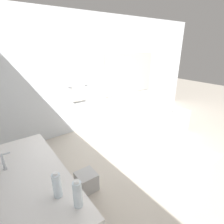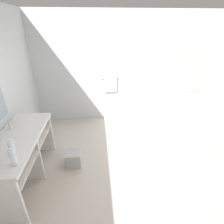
% 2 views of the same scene
% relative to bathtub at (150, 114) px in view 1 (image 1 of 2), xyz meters
% --- Properties ---
extents(ground_plane, '(16.00, 16.00, 0.00)m').
position_rel_bathtub_xyz_m(ground_plane, '(-1.31, -1.35, -0.31)').
color(ground_plane, beige).
rests_on(ground_plane, ground).
extents(wall_back_with_blinds, '(7.40, 0.13, 2.70)m').
position_rel_bathtub_xyz_m(wall_back_with_blinds, '(-1.26, 0.88, 1.04)').
color(wall_back_with_blinds, silver).
rests_on(wall_back_with_blinds, ground_plane).
extents(vanity_counter, '(0.64, 1.61, 0.85)m').
position_rel_bathtub_xyz_m(vanity_counter, '(-3.17, -1.24, 0.32)').
color(vanity_counter, white).
rests_on(vanity_counter, ground_plane).
extents(sink_faucet, '(0.09, 0.04, 0.18)m').
position_rel_bathtub_xyz_m(sink_faucet, '(-3.35, -1.03, 0.63)').
color(sink_faucet, silver).
rests_on(sink_faucet, vanity_counter).
extents(bathtub, '(0.97, 1.68, 0.68)m').
position_rel_bathtub_xyz_m(bathtub, '(0.00, 0.00, 0.00)').
color(bathtub, white).
rests_on(bathtub, ground_plane).
extents(water_bottle_1, '(0.07, 0.07, 0.24)m').
position_rel_bathtub_xyz_m(water_bottle_1, '(-3.04, -1.67, 0.66)').
color(water_bottle_1, white).
rests_on(water_bottle_1, vanity_counter).
extents(water_bottle_2, '(0.07, 0.07, 0.25)m').
position_rel_bathtub_xyz_m(water_bottle_2, '(-2.95, -1.86, 0.66)').
color(water_bottle_2, white).
rests_on(water_bottle_2, vanity_counter).
extents(waste_bin, '(0.28, 0.28, 0.27)m').
position_rel_bathtub_xyz_m(waste_bin, '(-2.43, -0.97, -0.17)').
color(waste_bin, '#B2B2B2').
rests_on(waste_bin, ground_plane).
extents(bath_mat, '(0.46, 0.81, 0.02)m').
position_rel_bathtub_xyz_m(bath_mat, '(-0.15, -1.42, -0.30)').
color(bath_mat, white).
rests_on(bath_mat, ground_plane).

